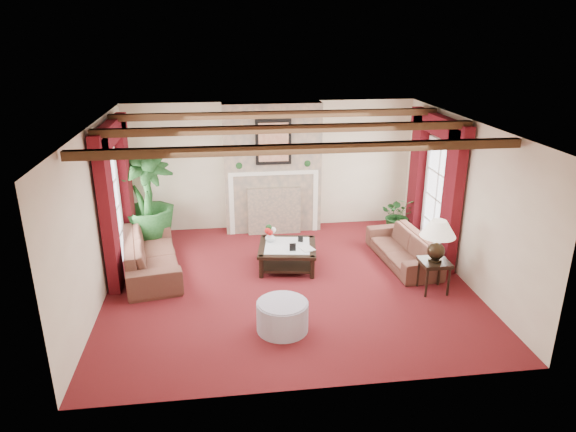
{
  "coord_description": "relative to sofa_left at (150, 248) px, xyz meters",
  "views": [
    {
      "loc": [
        -1.02,
        -7.75,
        4.08
      ],
      "look_at": [
        0.04,
        0.4,
        1.07
      ],
      "focal_mm": 32.0,
      "sensor_mm": 36.0,
      "label": 1
    }
  ],
  "objects": [
    {
      "name": "back_wall",
      "position": [
        2.36,
        1.97,
        0.91
      ],
      "size": [
        6.0,
        0.02,
        2.7
      ],
      "primitive_type": "cube",
      "color": "beige",
      "rests_on": "ground"
    },
    {
      "name": "ceiling",
      "position": [
        2.36,
        -0.78,
        2.26
      ],
      "size": [
        6.0,
        6.0,
        0.0
      ],
      "primitive_type": "plane",
      "rotation": [
        3.14,
        0.0,
        0.0
      ],
      "color": "white",
      "rests_on": "floor"
    },
    {
      "name": "ceiling_beams",
      "position": [
        2.36,
        -0.78,
        2.2
      ],
      "size": [
        6.0,
        3.0,
        0.12
      ],
      "primitive_type": null,
      "color": "#362011",
      "rests_on": "ceiling"
    },
    {
      "name": "curtains_left",
      "position": [
        -0.5,
        0.22,
        2.11
      ],
      "size": [
        0.2,
        2.4,
        2.55
      ],
      "primitive_type": null,
      "color": "#430911",
      "rests_on": "ground"
    },
    {
      "name": "fireplace",
      "position": [
        2.36,
        1.77,
        2.26
      ],
      "size": [
        2.0,
        0.52,
        2.7
      ],
      "primitive_type": null,
      "color": "#A08567",
      "rests_on": "ground"
    },
    {
      "name": "floor",
      "position": [
        2.36,
        -0.78,
        -0.44
      ],
      "size": [
        6.0,
        6.0,
        0.0
      ],
      "primitive_type": "plane",
      "color": "#4E100D",
      "rests_on": "ground"
    },
    {
      "name": "ottoman",
      "position": [
        2.09,
        -2.19,
        -0.22
      ],
      "size": [
        0.74,
        0.74,
        0.43
      ],
      "primitive_type": "cylinder",
      "color": "#9B9BAF",
      "rests_on": "ground"
    },
    {
      "name": "french_door_right",
      "position": [
        5.33,
        0.22,
        1.69
      ],
      "size": [
        0.1,
        1.1,
        2.16
      ],
      "primitive_type": null,
      "color": "white",
      "rests_on": "ground"
    },
    {
      "name": "book",
      "position": [
        2.64,
        -0.37,
        0.13
      ],
      "size": [
        0.23,
        0.16,
        0.3
      ],
      "primitive_type": "imported",
      "rotation": [
        0.0,
        0.0,
        0.35
      ],
      "color": "black",
      "rests_on": "coffee_table"
    },
    {
      "name": "right_wall",
      "position": [
        5.36,
        -0.78,
        0.91
      ],
      "size": [
        0.02,
        5.5,
        2.7
      ],
      "primitive_type": "cube",
      "color": "beige",
      "rests_on": "ground"
    },
    {
      "name": "flower_vase",
      "position": [
        2.13,
        0.08,
        0.07
      ],
      "size": [
        0.21,
        0.22,
        0.18
      ],
      "primitive_type": "imported",
      "rotation": [
        0.0,
        0.0,
        -0.07
      ],
      "color": "silver",
      "rests_on": "coffee_table"
    },
    {
      "name": "french_door_left",
      "position": [
        -0.61,
        0.22,
        1.69
      ],
      "size": [
        0.1,
        1.1,
        2.16
      ],
      "primitive_type": null,
      "color": "white",
      "rests_on": "ground"
    },
    {
      "name": "coffee_table",
      "position": [
        2.42,
        -0.14,
        -0.23
      ],
      "size": [
        1.16,
        1.16,
        0.42
      ],
      "primitive_type": null,
      "rotation": [
        0.0,
        0.0,
        -0.15
      ],
      "color": "black",
      "rests_on": "ground"
    },
    {
      "name": "curtains_right",
      "position": [
        5.22,
        0.22,
        2.11
      ],
      "size": [
        0.2,
        2.4,
        2.55
      ],
      "primitive_type": null,
      "color": "#430911",
      "rests_on": "ground"
    },
    {
      "name": "potted_palm",
      "position": [
        -0.17,
        1.2,
        0.09
      ],
      "size": [
        2.72,
        2.83,
        1.07
      ],
      "primitive_type": "imported",
      "rotation": [
        0.0,
        0.0,
        0.52
      ],
      "color": "black",
      "rests_on": "ground"
    },
    {
      "name": "sofa_right",
      "position": [
        4.57,
        -0.21,
        -0.07
      ],
      "size": [
        2.0,
        0.88,
        0.75
      ],
      "primitive_type": "imported",
      "rotation": [
        0.0,
        0.0,
        -1.49
      ],
      "color": "#390F18",
      "rests_on": "ground"
    },
    {
      "name": "photo_frame_b",
      "position": [
        2.68,
        -0.02,
        0.04
      ],
      "size": [
        0.09,
        0.05,
        0.12
      ],
      "primitive_type": null,
      "rotation": [
        0.0,
        0.0,
        -0.37
      ],
      "color": "black",
      "rests_on": "coffee_table"
    },
    {
      "name": "sofa_left",
      "position": [
        0.0,
        0.0,
        0.0
      ],
      "size": [
        2.47,
        1.42,
        0.88
      ],
      "primitive_type": "imported",
      "rotation": [
        0.0,
        0.0,
        1.75
      ],
      "color": "#390F18",
      "rests_on": "ground"
    },
    {
      "name": "left_wall",
      "position": [
        -0.64,
        -0.78,
        0.91
      ],
      "size": [
        0.02,
        5.5,
        2.7
      ],
      "primitive_type": "cube",
      "color": "beige",
      "rests_on": "ground"
    },
    {
      "name": "photo_frame_a",
      "position": [
        2.48,
        -0.4,
        0.05
      ],
      "size": [
        0.11,
        0.02,
        0.15
      ],
      "primitive_type": null,
      "rotation": [
        0.0,
        0.0,
        -0.03
      ],
      "color": "black",
      "rests_on": "coffee_table"
    },
    {
      "name": "small_plant",
      "position": [
        4.94,
        1.17,
        -0.12
      ],
      "size": [
        1.04,
        1.09,
        0.65
      ],
      "primitive_type": "imported",
      "rotation": [
        0.0,
        0.0,
        -0.18
      ],
      "color": "black",
      "rests_on": "ground"
    },
    {
      "name": "side_table",
      "position": [
        4.68,
        -1.35,
        -0.17
      ],
      "size": [
        0.54,
        0.54,
        0.54
      ],
      "primitive_type": null,
      "rotation": [
        0.0,
        0.0,
        -0.19
      ],
      "color": "black",
      "rests_on": "ground"
    },
    {
      "name": "table_lamp",
      "position": [
        4.68,
        -1.35,
        0.46
      ],
      "size": [
        0.56,
        0.56,
        0.72
      ],
      "primitive_type": null,
      "color": "black",
      "rests_on": "side_table"
    }
  ]
}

